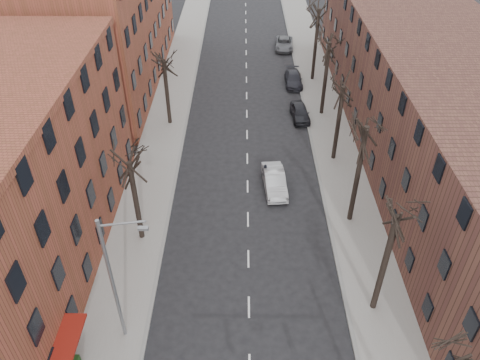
{
  "coord_description": "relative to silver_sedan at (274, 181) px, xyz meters",
  "views": [
    {
      "loc": [
        -0.43,
        -6.05,
        23.71
      ],
      "look_at": [
        -0.6,
        19.64,
        4.0
      ],
      "focal_mm": 35.0,
      "sensor_mm": 36.0,
      "label": 1
    }
  ],
  "objects": [
    {
      "name": "sidewalk_left",
      "position": [
        -10.15,
        11.25,
        -0.69
      ],
      "size": [
        4.0,
        90.0,
        0.15
      ],
      "primitive_type": "cube",
      "color": "gray",
      "rests_on": "ground"
    },
    {
      "name": "sidewalk_right",
      "position": [
        5.85,
        11.25,
        -0.69
      ],
      "size": [
        4.0,
        90.0,
        0.15
      ],
      "primitive_type": "cube",
      "color": "gray",
      "rests_on": "ground"
    },
    {
      "name": "building_left_far",
      "position": [
        -18.15,
        20.25,
        6.23
      ],
      "size": [
        12.0,
        28.0,
        14.0
      ],
      "primitive_type": "cube",
      "color": "brown",
      "rests_on": "ground"
    },
    {
      "name": "building_right",
      "position": [
        13.85,
        6.25,
        4.23
      ],
      "size": [
        12.0,
        50.0,
        10.0
      ],
      "primitive_type": "cube",
      "color": "#523026",
      "rests_on": "ground"
    },
    {
      "name": "tree_right_b",
      "position": [
        5.45,
        -11.75,
        -0.77
      ],
      "size": [
        5.2,
        5.2,
        10.8
      ],
      "primitive_type": null,
      "color": "black",
      "rests_on": "ground"
    },
    {
      "name": "tree_right_c",
      "position": [
        5.45,
        -3.75,
        -0.77
      ],
      "size": [
        5.2,
        5.2,
        11.6
      ],
      "primitive_type": null,
      "color": "black",
      "rests_on": "ground"
    },
    {
      "name": "tree_right_d",
      "position": [
        5.45,
        4.25,
        -0.77
      ],
      "size": [
        5.2,
        5.2,
        10.0
      ],
      "primitive_type": null,
      "color": "black",
      "rests_on": "ground"
    },
    {
      "name": "tree_right_e",
      "position": [
        5.45,
        12.25,
        -0.77
      ],
      "size": [
        5.2,
        5.2,
        10.8
      ],
      "primitive_type": null,
      "color": "black",
      "rests_on": "ground"
    },
    {
      "name": "tree_right_f",
      "position": [
        5.45,
        20.25,
        -0.77
      ],
      "size": [
        5.2,
        5.2,
        11.6
      ],
      "primitive_type": null,
      "color": "black",
      "rests_on": "ground"
    },
    {
      "name": "tree_left_a",
      "position": [
        -9.75,
        -5.75,
        -0.77
      ],
      "size": [
        5.2,
        5.2,
        9.5
      ],
      "primitive_type": null,
      "color": "black",
      "rests_on": "ground"
    },
    {
      "name": "tree_left_b",
      "position": [
        -9.75,
        10.25,
        -0.77
      ],
      "size": [
        5.2,
        5.2,
        9.5
      ],
      "primitive_type": null,
      "color": "black",
      "rests_on": "ground"
    },
    {
      "name": "streetlight",
      "position": [
        -9.18,
        -13.75,
        4.25
      ],
      "size": [
        2.45,
        0.22,
        9.03
      ],
      "color": "slate",
      "rests_on": "ground"
    },
    {
      "name": "silver_sedan",
      "position": [
        0.0,
        0.0,
        0.0
      ],
      "size": [
        2.02,
        4.77,
        1.53
      ],
      "primitive_type": "imported",
      "rotation": [
        0.0,
        0.0,
        0.09
      ],
      "color": "#AAADB1",
      "rests_on": "ground"
    },
    {
      "name": "parked_car_near",
      "position": [
        3.15,
        11.33,
        -0.07
      ],
      "size": [
        1.97,
        4.21,
        1.39
      ],
      "primitive_type": "imported",
      "rotation": [
        0.0,
        0.0,
        0.08
      ],
      "color": "black",
      "rests_on": "ground"
    },
    {
      "name": "parked_car_mid",
      "position": [
        3.15,
        19.03,
        -0.1
      ],
      "size": [
        1.87,
        4.59,
        1.33
      ],
      "primitive_type": "imported",
      "rotation": [
        0.0,
        0.0,
        -0.0
      ],
      "color": "#212229",
      "rests_on": "ground"
    },
    {
      "name": "parked_car_far",
      "position": [
        2.82,
        29.62,
        -0.09
      ],
      "size": [
        2.58,
        4.99,
        1.35
      ],
      "primitive_type": "imported",
      "rotation": [
        0.0,
        0.0,
        -0.07
      ],
      "color": "#53555A",
      "rests_on": "ground"
    },
    {
      "name": "pedestrian_crossing",
      "position": [
        -0.73,
        0.85,
        0.1
      ],
      "size": [
        0.72,
        1.1,
        1.74
      ],
      "primitive_type": "imported",
      "rotation": [
        0.0,
        0.0,
        1.89
      ],
      "color": "black",
      "rests_on": "ground"
    }
  ]
}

